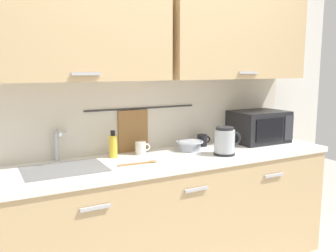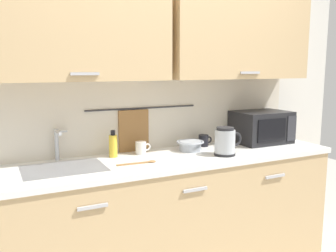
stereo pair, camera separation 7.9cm
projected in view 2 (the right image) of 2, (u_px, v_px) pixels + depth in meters
counter_unit at (172, 214)px, 2.72m from camera, size 2.53×0.64×0.90m
back_wall_assembly at (160, 70)px, 2.76m from camera, size 3.70×0.41×2.50m
sink_faucet at (57, 140)px, 2.49m from camera, size 0.09×0.17×0.22m
microwave at (261, 127)px, 3.12m from camera, size 0.46×0.35×0.27m
electric_kettle at (225, 142)px, 2.67m from camera, size 0.23×0.16×0.21m
dish_soap_bottle at (113, 145)px, 2.61m from camera, size 0.06×0.06×0.20m
mug_near_sink at (141, 148)px, 2.71m from camera, size 0.12×0.08×0.09m
mixing_bowl at (190, 145)px, 2.82m from camera, size 0.21×0.21×0.08m
mug_by_kettle at (204, 140)px, 2.98m from camera, size 0.12×0.08×0.09m
wooden_spoon at (142, 163)px, 2.44m from camera, size 0.28×0.05×0.01m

